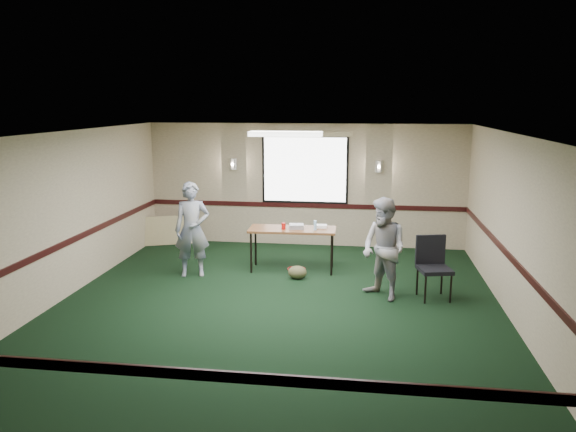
# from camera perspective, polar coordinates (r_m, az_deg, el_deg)

# --- Properties ---
(ground) EXTENTS (8.00, 8.00, 0.00)m
(ground) POSITION_cam_1_polar(r_m,az_deg,el_deg) (8.89, -1.18, -9.27)
(ground) COLOR black
(ground) RESTS_ON ground
(room_shell) EXTENTS (8.00, 8.02, 8.00)m
(room_shell) POSITION_cam_1_polar(r_m,az_deg,el_deg) (10.54, 0.62, 2.91)
(room_shell) COLOR tan
(room_shell) RESTS_ON ground
(folding_table) EXTENTS (1.65, 0.71, 0.82)m
(folding_table) POSITION_cam_1_polar(r_m,az_deg,el_deg) (10.59, 0.45, -1.58)
(folding_table) COLOR brown
(folding_table) RESTS_ON ground
(projector) EXTENTS (0.30, 0.26, 0.09)m
(projector) POSITION_cam_1_polar(r_m,az_deg,el_deg) (10.53, 0.87, -1.08)
(projector) COLOR gray
(projector) RESTS_ON folding_table
(game_console) EXTENTS (0.23, 0.19, 0.06)m
(game_console) POSITION_cam_1_polar(r_m,az_deg,el_deg) (10.65, 3.38, -1.04)
(game_console) COLOR white
(game_console) RESTS_ON folding_table
(red_cup) EXTENTS (0.08, 0.08, 0.12)m
(red_cup) POSITION_cam_1_polar(r_m,az_deg,el_deg) (10.50, -0.45, -1.03)
(red_cup) COLOR #B9120C
(red_cup) RESTS_ON folding_table
(water_bottle) EXTENTS (0.05, 0.05, 0.18)m
(water_bottle) POSITION_cam_1_polar(r_m,az_deg,el_deg) (10.43, 2.78, -0.95)
(water_bottle) COLOR #92C8F0
(water_bottle) RESTS_ON folding_table
(duffel_bag) EXTENTS (0.38, 0.31, 0.24)m
(duffel_bag) POSITION_cam_1_polar(r_m,az_deg,el_deg) (10.23, 0.95, -5.74)
(duffel_bag) COLOR #4D492C
(duffel_bag) RESTS_ON ground
(cable_coil) EXTENTS (0.36, 0.36, 0.02)m
(cable_coil) POSITION_cam_1_polar(r_m,az_deg,el_deg) (10.82, 0.86, -5.40)
(cable_coil) COLOR red
(cable_coil) RESTS_ON ground
(folded_table) EXTENTS (1.24, 0.64, 0.64)m
(folded_table) POSITION_cam_1_polar(r_m,az_deg,el_deg) (12.89, -11.87, -1.43)
(folded_table) COLOR tan
(folded_table) RESTS_ON ground
(conference_chair) EXTENTS (0.60, 0.61, 1.01)m
(conference_chair) POSITION_cam_1_polar(r_m,az_deg,el_deg) (9.48, 14.49, -4.54)
(conference_chair) COLOR black
(conference_chair) RESTS_ON ground
(person_left) EXTENTS (0.72, 0.56, 1.74)m
(person_left) POSITION_cam_1_polar(r_m,az_deg,el_deg) (10.39, -9.72, -1.35)
(person_left) COLOR #3B4A82
(person_left) RESTS_ON ground
(person_right) EXTENTS (1.01, 1.02, 1.66)m
(person_right) POSITION_cam_1_polar(r_m,az_deg,el_deg) (9.18, 9.73, -3.33)
(person_right) COLOR #7C90C2
(person_right) RESTS_ON ground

